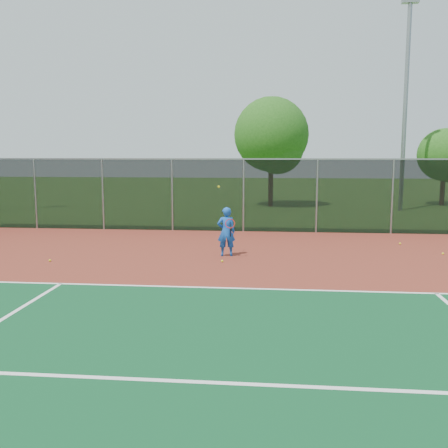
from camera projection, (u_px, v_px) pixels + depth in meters
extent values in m
plane|color=#2C5819|center=(374.00, 339.00, 8.73)|extent=(120.00, 120.00, 0.00)
cube|color=maroon|center=(355.00, 305.00, 10.70)|extent=(30.00, 20.00, 0.02)
cube|color=white|center=(437.00, 293.00, 11.49)|extent=(22.00, 0.10, 0.00)
cube|color=black|center=(317.00, 196.00, 20.34)|extent=(30.00, 0.04, 3.00)
cube|color=gray|center=(318.00, 159.00, 20.13)|extent=(30.00, 0.06, 0.06)
imported|color=blue|center=(226.00, 232.00, 15.70)|extent=(0.62, 0.46, 1.55)
cylinder|color=black|center=(230.00, 233.00, 15.44)|extent=(0.03, 0.15, 0.27)
torus|color=#A51414|center=(230.00, 224.00, 15.30)|extent=(0.30, 0.13, 0.29)
sphere|color=yellow|center=(219.00, 187.00, 15.63)|extent=(0.07, 0.07, 0.07)
sphere|color=yellow|center=(443.00, 254.00, 15.97)|extent=(0.07, 0.07, 0.07)
sphere|color=yellow|center=(50.00, 260.00, 14.95)|extent=(0.07, 0.07, 0.07)
sphere|color=yellow|center=(222.00, 261.00, 14.87)|extent=(0.07, 0.07, 0.07)
sphere|color=yellow|center=(400.00, 244.00, 17.77)|extent=(0.07, 0.07, 0.07)
cylinder|color=gray|center=(405.00, 110.00, 27.96)|extent=(0.24, 0.24, 11.38)
cube|color=gray|center=(410.00, 0.00, 27.15)|extent=(0.90, 0.40, 0.35)
cylinder|color=#3C2316|center=(271.00, 186.00, 30.92)|extent=(0.30, 0.30, 2.57)
sphere|color=#1F5216|center=(271.00, 134.00, 30.48)|extent=(4.56, 4.56, 4.56)
sphere|color=#1F5216|center=(278.00, 148.00, 30.27)|extent=(3.14, 3.14, 3.14)
cylinder|color=#3C2316|center=(442.00, 191.00, 31.49)|extent=(0.30, 0.30, 1.85)
sphere|color=#1F5216|center=(444.00, 155.00, 31.18)|extent=(3.29, 3.29, 3.29)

